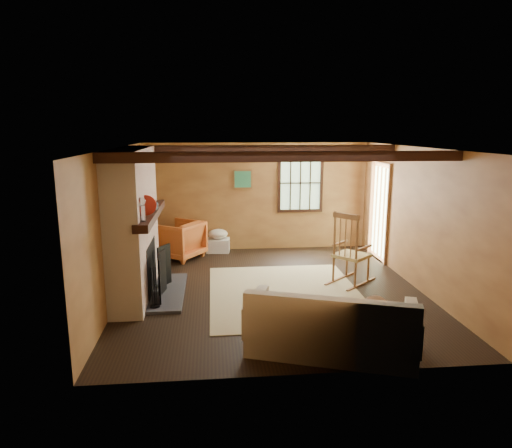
{
  "coord_description": "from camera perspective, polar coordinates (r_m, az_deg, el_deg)",
  "views": [
    {
      "loc": [
        -0.98,
        -7.33,
        2.71
      ],
      "look_at": [
        -0.23,
        0.4,
        1.07
      ],
      "focal_mm": 32.0,
      "sensor_mm": 36.0,
      "label": 1
    }
  ],
  "objects": [
    {
      "name": "fireplace",
      "position": [
        7.61,
        -14.84,
        -0.69
      ],
      "size": [
        1.02,
        2.3,
        2.4
      ],
      "color": "#944E39",
      "rests_on": "ground"
    },
    {
      "name": "rocking_chair",
      "position": [
        8.21,
        11.68,
        -3.62
      ],
      "size": [
        1.03,
        0.99,
        1.3
      ],
      "rotation": [
        0.0,
        0.0,
        2.3
      ],
      "color": "tan",
      "rests_on": "ground"
    },
    {
      "name": "rug",
      "position": [
        7.72,
        3.65,
        -8.64
      ],
      "size": [
        2.5,
        3.0,
        0.01
      ],
      "primitive_type": "cube",
      "color": "tan",
      "rests_on": "ground"
    },
    {
      "name": "firewood_pile",
      "position": [
        10.3,
        -10.0,
        -2.8
      ],
      "size": [
        0.7,
        0.13,
        0.26
      ],
      "color": "brown",
      "rests_on": "ground"
    },
    {
      "name": "laundry_basket",
      "position": [
        10.21,
        -4.75,
        -2.66
      ],
      "size": [
        0.54,
        0.43,
        0.3
      ],
      "primitive_type": "cube",
      "rotation": [
        0.0,
        0.0,
        -0.1
      ],
      "color": "white",
      "rests_on": "ground"
    },
    {
      "name": "room_envelope",
      "position": [
        7.76,
        3.42,
        3.92
      ],
      "size": [
        5.02,
        5.52,
        2.44
      ],
      "color": "#A9733C",
      "rests_on": "ground"
    },
    {
      "name": "basket_pillow",
      "position": [
        10.15,
        -4.78,
        -1.25
      ],
      "size": [
        0.54,
        0.5,
        0.22
      ],
      "primitive_type": "ellipsoid",
      "rotation": [
        0.0,
        0.0,
        0.44
      ],
      "color": "silver",
      "rests_on": "laundry_basket"
    },
    {
      "name": "sofa",
      "position": [
        5.78,
        9.39,
        -12.94
      ],
      "size": [
        2.22,
        1.52,
        0.83
      ],
      "rotation": [
        0.0,
        0.0,
        -0.34
      ],
      "color": "silver",
      "rests_on": "ground"
    },
    {
      "name": "armchair",
      "position": [
        9.77,
        -9.58,
        -1.95
      ],
      "size": [
        1.21,
        1.2,
        0.8
      ],
      "primitive_type": "imported",
      "rotation": [
        0.0,
        0.0,
        -2.19
      ],
      "color": "#BF6026",
      "rests_on": "ground"
    },
    {
      "name": "ground",
      "position": [
        7.88,
        1.96,
        -8.22
      ],
      "size": [
        5.5,
        5.5,
        0.0
      ],
      "primitive_type": "plane",
      "color": "black",
      "rests_on": "ground"
    }
  ]
}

